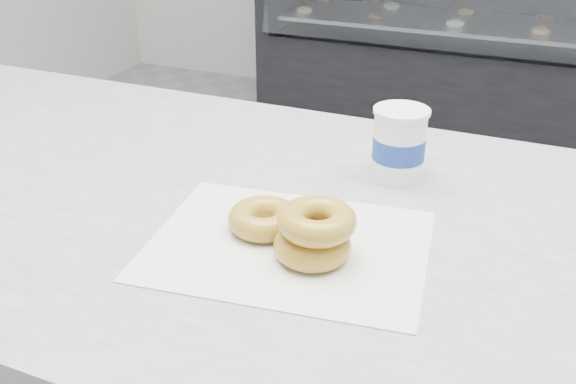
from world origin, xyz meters
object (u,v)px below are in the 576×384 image
(display_case, at_px, (498,42))
(donut_stack, at_px, (315,233))
(donut_single, at_px, (264,219))
(coffee_cup, at_px, (399,144))

(display_case, height_order, donut_stack, display_case)
(donut_stack, bearing_deg, donut_single, 157.76)
(display_case, height_order, donut_single, display_case)
(coffee_cup, bearing_deg, donut_single, -134.09)
(donut_single, height_order, donut_stack, donut_stack)
(display_case, bearing_deg, coffee_cup, -87.70)
(donut_single, distance_m, donut_stack, 0.09)
(display_case, bearing_deg, donut_stack, -88.62)
(donut_single, relative_size, coffee_cup, 0.84)
(donut_single, relative_size, donut_stack, 0.87)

